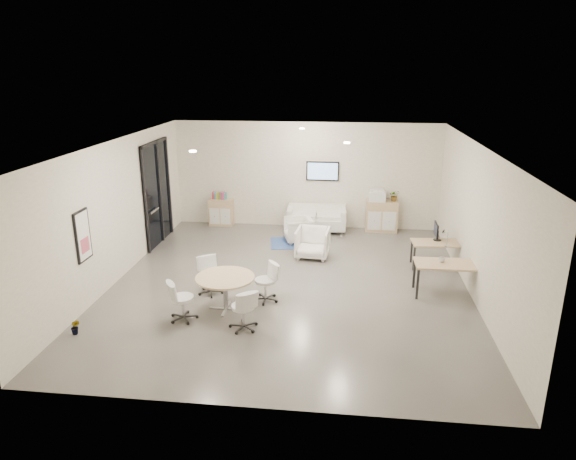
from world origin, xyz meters
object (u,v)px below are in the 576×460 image
(sideboard_left, at_px, (221,212))
(loveseat, at_px, (316,219))
(armchair_left, at_px, (298,229))
(desk_rear, at_px, (438,245))
(sideboard_right, at_px, (381,216))
(round_table, at_px, (225,281))
(desk_front, at_px, (448,267))
(armchair_right, at_px, (313,241))

(sideboard_left, xyz_separation_m, loveseat, (2.99, -0.22, -0.06))
(armchair_left, bearing_deg, desk_rear, 50.18)
(sideboard_left, relative_size, desk_rear, 0.64)
(sideboard_right, xyz_separation_m, armchair_left, (-2.39, -1.26, -0.09))
(desk_rear, relative_size, round_table, 1.09)
(sideboard_left, relative_size, loveseat, 0.47)
(loveseat, bearing_deg, sideboard_right, 3.12)
(desk_rear, distance_m, desk_front, 1.61)
(sideboard_left, relative_size, armchair_left, 1.09)
(sideboard_right, bearing_deg, armchair_right, -127.83)
(sideboard_right, bearing_deg, desk_front, -75.43)
(round_table, bearing_deg, sideboard_right, 58.70)
(desk_rear, relative_size, desk_front, 0.93)
(armchair_right, bearing_deg, sideboard_left, 145.27)
(sideboard_right, distance_m, armchair_right, 3.10)
(loveseat, xyz_separation_m, desk_rear, (3.14, -2.63, 0.24))
(armchair_right, bearing_deg, desk_front, -28.17)
(desk_rear, bearing_deg, armchair_right, 168.49)
(armchair_left, height_order, desk_front, armchair_left)
(armchair_left, xyz_separation_m, armchair_right, (0.48, -1.19, 0.05))
(sideboard_right, relative_size, desk_front, 0.66)
(loveseat, xyz_separation_m, armchair_left, (-0.44, -1.07, 0.03))
(sideboard_left, distance_m, desk_front, 7.54)
(desk_rear, distance_m, round_table, 5.47)
(armchair_right, xyz_separation_m, desk_front, (3.05, -1.97, 0.23))
(sideboard_left, distance_m, armchair_left, 2.85)
(armchair_right, distance_m, round_table, 3.59)
(sideboard_right, height_order, loveseat, sideboard_right)
(sideboard_left, relative_size, round_table, 0.69)
(sideboard_left, xyz_separation_m, desk_rear, (6.13, -2.85, 0.18))
(sideboard_left, relative_size, armchair_right, 0.98)
(desk_rear, xyz_separation_m, round_table, (-4.65, -2.87, 0.05))
(armchair_right, relative_size, round_table, 0.71)
(armchair_left, height_order, desk_rear, armchair_left)
(armchair_right, bearing_deg, desk_rear, -2.03)
(sideboard_right, relative_size, round_table, 0.78)
(sideboard_left, height_order, desk_front, sideboard_left)
(sideboard_left, height_order, armchair_left, sideboard_left)
(desk_front, xyz_separation_m, round_table, (-4.60, -1.26, -0.01))
(armchair_left, relative_size, desk_rear, 0.58)
(sideboard_right, relative_size, armchair_left, 1.23)
(sideboard_right, xyz_separation_m, round_table, (-3.45, -5.68, 0.18))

